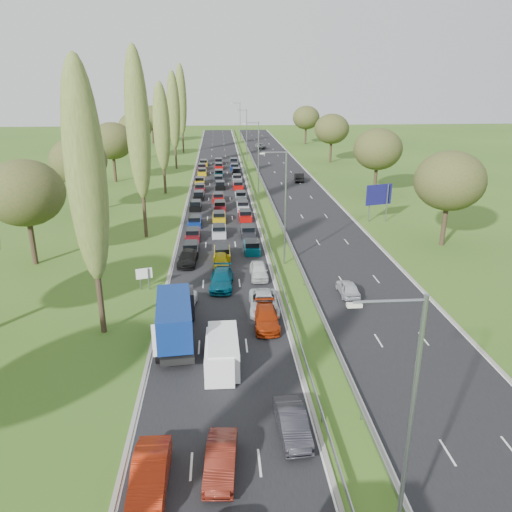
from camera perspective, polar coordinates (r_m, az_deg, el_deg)
name	(u,v)px	position (r m, az deg, el deg)	size (l,w,h in m)	color
ground	(258,191)	(88.79, 0.18, 7.49)	(260.00, 260.00, 0.00)	#31591C
near_carriageway	(219,188)	(90.98, -4.23, 7.73)	(10.50, 215.00, 0.04)	black
far_carriageway	(293,187)	(91.97, 4.29, 7.86)	(10.50, 215.00, 0.04)	black
central_reservation	(256,185)	(91.11, 0.06, 8.16)	(2.36, 215.00, 0.32)	gray
lamp_columns	(259,158)	(85.75, 0.29, 11.13)	(0.18, 140.18, 12.00)	gray
poplar_row	(153,125)	(75.54, -11.68, 14.46)	(2.80, 127.80, 22.44)	#2D2116
woodland_left	(72,165)	(72.78, -20.28, 9.75)	(8.00, 166.00, 11.10)	#2D2116
woodland_right	(395,157)	(78.53, 15.58, 10.88)	(8.00, 153.00, 11.10)	#2D2116
traffic_queue_fill	(219,192)	(86.13, -4.21, 7.35)	(9.03, 68.06, 0.80)	black
near_car_1	(150,474)	(26.59, -12.02, -23.16)	(1.67, 4.79, 1.58)	#9E2009
near_car_2	(182,303)	(43.05, -8.41, -5.34)	(2.16, 4.67, 1.30)	white
near_car_3	(188,258)	(53.53, -7.80, -0.18)	(1.93, 4.76, 1.38)	black
near_car_5	(221,460)	(26.95, -4.03, -22.23)	(1.50, 4.30, 1.42)	#56170E
near_car_7	(222,279)	(47.33, -3.95, -2.65)	(2.13, 5.23, 1.52)	#053F54
near_car_8	(221,260)	(52.40, -4.03, -0.48)	(1.63, 4.06, 1.38)	#AC9B0B
near_car_9	(292,423)	(29.09, 4.19, -18.52)	(1.53, 4.40, 1.45)	black
near_car_10	(264,303)	(42.46, 0.91, -5.36)	(2.43, 5.28, 1.47)	silver
near_car_11	(266,318)	(40.01, 1.20, -7.06)	(1.96, 4.82, 1.40)	#982909
near_car_12	(259,271)	(49.39, 0.33, -1.68)	(1.70, 4.23, 1.44)	silver
far_car_0	(348,288)	(46.25, 10.48, -3.61)	(1.59, 3.96, 1.35)	#B0B4BA
far_car_1	(299,177)	(97.28, 4.94, 8.98)	(1.70, 4.87, 1.60)	black
far_car_2	(260,146)	(144.17, 0.47, 12.49)	(2.38, 5.15, 1.43)	slate
blue_lorry	(176,318)	(37.76, -9.17, -7.02)	(2.42, 8.71, 3.68)	black
white_van_front	(220,354)	(34.60, -4.14, -11.15)	(1.92, 4.91, 1.97)	white
white_van_rear	(223,349)	(35.09, -3.76, -10.57)	(2.03, 5.16, 2.08)	white
info_sign	(144,276)	(47.55, -12.66, -2.23)	(1.47, 0.50, 2.10)	gray
direction_sign	(379,196)	(70.27, 13.86, 6.64)	(3.86, 1.25, 5.20)	gray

